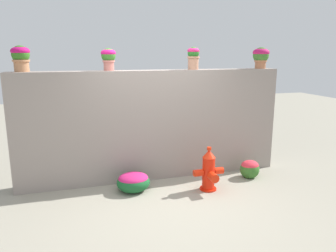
# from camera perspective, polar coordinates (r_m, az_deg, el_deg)

# --- Properties ---
(ground_plane) EXTENTS (24.00, 24.00, 0.00)m
(ground_plane) POSITION_cam_1_polar(r_m,az_deg,el_deg) (5.34, 0.53, -12.96)
(ground_plane) COLOR gray
(stone_wall) EXTENTS (4.90, 0.37, 2.02)m
(stone_wall) POSITION_cam_1_polar(r_m,az_deg,el_deg) (6.03, -2.58, 0.18)
(stone_wall) COLOR gray
(stone_wall) RESTS_ON ground
(potted_plant_0) EXTENTS (0.29, 0.29, 0.42)m
(potted_plant_0) POSITION_cam_1_polar(r_m,az_deg,el_deg) (5.80, -24.46, 11.10)
(potted_plant_0) COLOR #BA7D54
(potted_plant_0) RESTS_ON stone_wall
(potted_plant_1) EXTENTS (0.26, 0.26, 0.38)m
(potted_plant_1) POSITION_cam_1_polar(r_m,az_deg,el_deg) (5.78, -10.41, 11.86)
(potted_plant_1) COLOR #C26E63
(potted_plant_1) RESTS_ON stone_wall
(potted_plant_2) EXTENTS (0.23, 0.23, 0.41)m
(potted_plant_2) POSITION_cam_1_polar(r_m,az_deg,el_deg) (6.09, 4.47, 12.12)
(potted_plant_2) COLOR tan
(potted_plant_2) RESTS_ON stone_wall
(potted_plant_3) EXTENTS (0.32, 0.32, 0.41)m
(potted_plant_3) POSITION_cam_1_polar(r_m,az_deg,el_deg) (6.75, 15.99, 11.78)
(potted_plant_3) COLOR #B6714B
(potted_plant_3) RESTS_ON stone_wall
(fire_hydrant) EXTENTS (0.54, 0.43, 0.76)m
(fire_hydrant) POSITION_cam_1_polar(r_m,az_deg,el_deg) (5.64, 7.20, -7.92)
(fire_hydrant) COLOR red
(fire_hydrant) RESTS_ON ground
(flower_bush_left) EXTENTS (0.37, 0.33, 0.35)m
(flower_bush_left) POSITION_cam_1_polar(r_m,az_deg,el_deg) (6.38, 14.16, -7.20)
(flower_bush_left) COLOR #356927
(flower_bush_left) RESTS_ON ground
(flower_bush_right) EXTENTS (0.57, 0.51, 0.33)m
(flower_bush_right) POSITION_cam_1_polar(r_m,az_deg,el_deg) (5.65, -6.11, -9.63)
(flower_bush_right) COLOR #1A582A
(flower_bush_right) RESTS_ON ground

